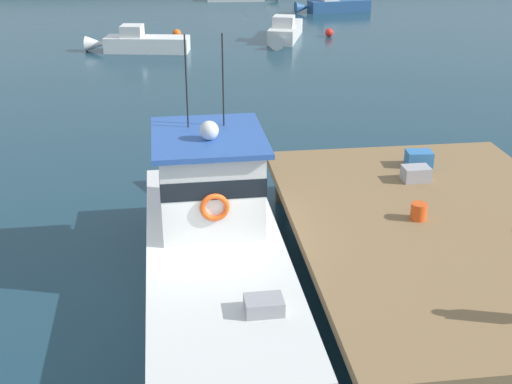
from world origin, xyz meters
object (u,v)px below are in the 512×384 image
Objects in this scene: moored_boat_off_the_point at (140,43)px; mooring_buoy_outer at (329,33)px; bait_bucket at (419,211)px; crate_stack_near_edge at (419,159)px; mooring_buoy_spare_mooring at (292,20)px; mooring_buoy_inshore at (177,34)px; moored_boat_near_channel at (334,5)px; crate_single_far at (416,174)px; moored_boat_mid_harbor at (285,31)px; main_fishing_boat at (214,243)px.

mooring_buoy_outer is at bearing 14.27° from moored_boat_off_the_point.
crate_stack_near_edge is at bearing 70.13° from bait_bucket.
mooring_buoy_inshore is at bearing -153.05° from mooring_buoy_spare_mooring.
mooring_buoy_inshore is at bearing 103.14° from crate_stack_near_edge.
crate_stack_near_edge reaches higher than bait_bucket.
moored_boat_off_the_point is 11.13m from mooring_buoy_spare_mooring.
mooring_buoy_inshore reaches higher than mooring_buoy_spare_mooring.
mooring_buoy_spare_mooring is at bearing 26.95° from mooring_buoy_inshore.
bait_bucket is 0.69× the size of mooring_buoy_inshore.
mooring_buoy_outer is at bearing 82.34° from crate_stack_near_edge.
mooring_buoy_spare_mooring is (-3.60, -4.23, -0.22)m from moored_boat_near_channel.
mooring_buoy_spare_mooring is (2.02, 27.15, -1.14)m from crate_single_far.
crate_stack_near_edge is 21.52m from moored_boat_mid_harbor.
moored_boat_off_the_point reaches higher than mooring_buoy_spare_mooring.
bait_bucket is at bearing -74.53° from moored_boat_off_the_point.
moored_boat_off_the_point reaches higher than mooring_buoy_inshore.
moored_boat_mid_harbor is 1.01× the size of moored_boat_off_the_point.
moored_boat_near_channel is 16.60m from moored_boat_off_the_point.
main_fishing_boat reaches higher than crate_stack_near_edge.
moored_boat_near_channel is at bearing 36.37° from mooring_buoy_inshore.
crate_stack_near_edge reaches higher than moored_boat_near_channel.
main_fishing_boat is 25.70m from mooring_buoy_inshore.
main_fishing_boat is at bearing -84.75° from moored_boat_off_the_point.
bait_bucket is 25.93m from mooring_buoy_inshore.
bait_bucket is 29.23m from mooring_buoy_spare_mooring.
moored_boat_off_the_point is at bearing 95.25° from main_fishing_boat.
moored_boat_near_channel is at bearing 74.93° from mooring_buoy_outer.
bait_bucket is at bearing -95.21° from mooring_buoy_spare_mooring.
crate_stack_near_edge reaches higher than mooring_buoy_outer.
bait_bucket reaches higher than mooring_buoy_outer.
moored_boat_mid_harbor is at bearing 14.71° from moored_boat_off_the_point.
moored_boat_mid_harbor is at bearing 77.27° from main_fishing_boat.
main_fishing_boat reaches higher than mooring_buoy_inshore.
moored_boat_off_the_point reaches higher than mooring_buoy_outer.
moored_boat_near_channel is 11.39× the size of mooring_buoy_outer.
crate_stack_near_edge is at bearing 29.77° from main_fishing_boat.
mooring_buoy_inshore is 1.08× the size of mooring_buoy_spare_mooring.
mooring_buoy_outer is (8.09, 25.02, -0.78)m from main_fishing_boat.
moored_boat_off_the_point is at bearing 110.22° from crate_stack_near_edge.
main_fishing_boat is 1.86× the size of moored_boat_mid_harbor.
crate_single_far is 22.40m from moored_boat_mid_harbor.
bait_bucket reaches higher than moored_boat_off_the_point.
crate_single_far is at bearing -71.52° from moored_boat_off_the_point.
mooring_buoy_inshore is (-0.19, 25.68, -0.76)m from main_fishing_boat.
mooring_buoy_spare_mooring is at bearing 86.42° from crate_stack_near_edge.
main_fishing_boat is 28.90× the size of bait_bucket.
bait_bucket is (4.11, 0.13, 0.36)m from main_fishing_boat.
moored_boat_near_channel is at bearing 41.54° from moored_boat_off_the_point.
crate_stack_near_edge is (5.13, 2.93, 0.38)m from main_fishing_boat.
bait_bucket is 23.17m from moored_boat_off_the_point.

